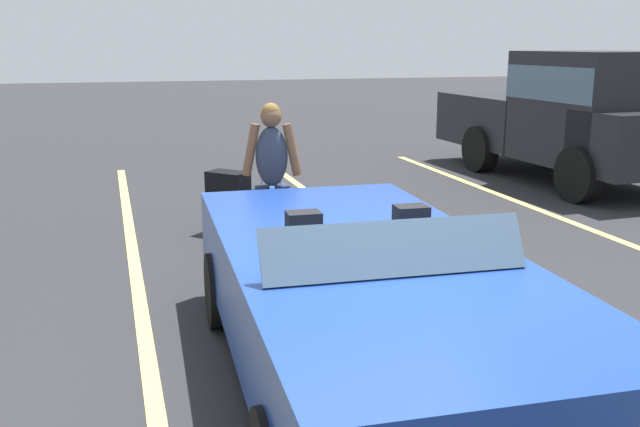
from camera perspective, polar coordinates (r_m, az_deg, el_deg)
ground_plane at (r=4.90m, az=3.64°, el=-13.49°), size 80.00×80.00×0.00m
lot_line_near at (r=4.66m, az=-12.96°, el=-15.35°), size 18.00×0.12×0.01m
lot_line_mid at (r=5.47m, az=17.15°, el=-11.13°), size 18.00×0.12×0.01m
convertible_car at (r=4.48m, az=4.56°, el=-7.93°), size 4.21×1.98×1.24m
suitcase_large_black at (r=8.58m, az=-7.33°, el=0.88°), size 0.54×0.53×0.74m
suitcase_medium_bright at (r=8.13m, az=-3.77°, el=-0.16°), size 0.27×0.41×0.82m
suitcase_small_carryon at (r=8.92m, az=-3.63°, el=0.69°), size 0.26×0.37×0.73m
duffel_bag at (r=8.10m, az=1.10°, el=-1.28°), size 0.69×0.44×0.34m
traveler_person at (r=7.17m, az=-3.86°, el=3.07°), size 0.30×0.60×1.65m
parked_pickup_truck_near at (r=12.26m, az=19.78°, el=7.46°), size 5.07×2.22×2.10m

